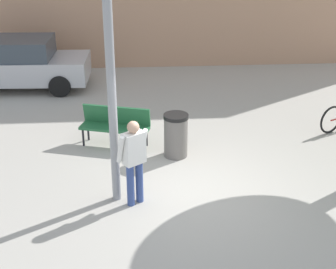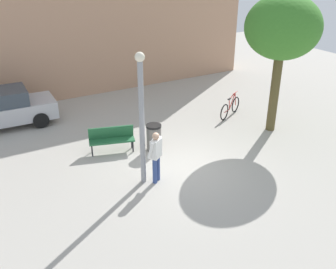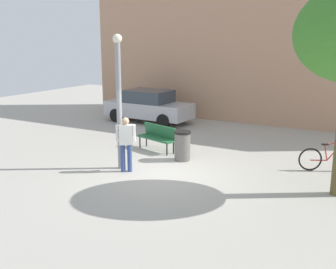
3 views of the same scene
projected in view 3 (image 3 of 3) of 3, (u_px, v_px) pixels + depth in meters
The scene contains 8 objects.
ground_plane at pixel (164, 174), 12.27m from camera, with size 36.00×36.00×0.00m, color #A8A399.
building_facade at pixel (264, 43), 19.38m from camera, with size 17.84×2.00×7.46m, color tan.
lamppost at pixel (119, 95), 12.34m from camera, with size 0.28×0.28×4.07m.
person_by_lamppost at pixel (126, 141), 12.31m from camera, with size 0.62×0.52×1.67m.
park_bench at pixel (158, 136), 14.78m from camera, with size 1.67×0.91×0.92m.
bicycle_red at pixel (329, 159), 12.50m from camera, with size 1.65×0.84×0.97m.
parked_car_silver at pixel (149, 106), 19.77m from camera, with size 4.26×1.93×1.55m.
trash_bin at pixel (182, 146), 13.58m from camera, with size 0.55×0.55×0.99m.
Camera 3 is at (5.87, -10.10, 3.94)m, focal length 44.12 mm.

